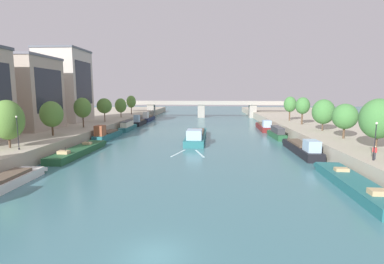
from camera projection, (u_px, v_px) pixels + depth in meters
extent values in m
plane|color=#42757F|center=(155.00, 256.00, 17.93)|extent=(400.00, 400.00, 0.00)
cube|color=#B2A893|center=(47.00, 127.00, 74.50)|extent=(36.00, 170.00, 2.40)
cube|color=#B2A893|center=(355.00, 130.00, 69.78)|extent=(36.00, 170.00, 2.40)
cube|color=#23666B|center=(196.00, 137.00, 62.46)|extent=(4.07, 20.39, 1.19)
cube|color=#23666B|center=(199.00, 130.00, 72.85)|extent=(3.66, 1.29, 0.96)
cube|color=#23666B|center=(196.00, 134.00, 62.38)|extent=(4.14, 20.39, 0.06)
cube|color=#9EBCD6|center=(194.00, 134.00, 55.41)|extent=(2.92, 4.10, 1.80)
cube|color=black|center=(195.00, 132.00, 57.40)|extent=(2.30, 0.06, 0.51)
cube|color=brown|center=(197.00, 132.00, 64.36)|extent=(3.11, 10.62, 0.36)
cylinder|color=#232328|center=(198.00, 136.00, 56.23)|extent=(0.07, 0.07, 1.10)
cube|color=silver|center=(200.00, 153.00, 48.14)|extent=(1.94, 5.88, 0.03)
cube|color=silver|center=(178.00, 153.00, 48.40)|extent=(2.06, 5.85, 0.03)
cube|color=silver|center=(35.00, 169.00, 36.42)|extent=(2.67, 1.24, 0.82)
cube|color=brown|center=(2.00, 178.00, 30.50)|extent=(2.29, 7.25, 0.36)
cube|color=#235633|center=(78.00, 151.00, 47.42)|extent=(3.36, 15.86, 1.00)
cube|color=#235633|center=(98.00, 142.00, 55.54)|extent=(2.85, 1.29, 0.87)
cube|color=#235633|center=(78.00, 148.00, 47.35)|extent=(3.42, 15.86, 0.06)
cube|color=tan|center=(87.00, 143.00, 50.74)|extent=(1.51, 0.94, 0.40)
cube|color=tan|center=(64.00, 152.00, 42.94)|extent=(1.66, 1.14, 0.48)
cylinder|color=#232328|center=(65.00, 151.00, 42.55)|extent=(0.07, 0.07, 1.10)
cube|color=#23666B|center=(108.00, 136.00, 63.32)|extent=(2.66, 11.73, 1.25)
cube|color=#23666B|center=(118.00, 132.00, 69.39)|extent=(2.21, 1.33, 0.99)
cube|color=#23666B|center=(108.00, 133.00, 63.23)|extent=(2.70, 11.73, 0.06)
cube|color=#9E5133|center=(100.00, 131.00, 59.17)|extent=(1.78, 2.39, 2.13)
cube|color=black|center=(102.00, 128.00, 60.28)|extent=(1.37, 0.07, 0.60)
cube|color=brown|center=(110.00, 132.00, 64.35)|extent=(1.97, 6.12, 0.36)
cylinder|color=#232328|center=(103.00, 133.00, 59.66)|extent=(0.07, 0.07, 1.10)
cube|color=#23666B|center=(128.00, 128.00, 78.16)|extent=(2.13, 11.28, 1.06)
cube|color=#23666B|center=(133.00, 125.00, 84.06)|extent=(1.93, 1.25, 0.89)
cube|color=#23666B|center=(128.00, 126.00, 78.08)|extent=(2.17, 11.28, 0.06)
cube|color=beige|center=(127.00, 124.00, 77.42)|extent=(1.73, 7.23, 1.40)
cube|color=#4C4C51|center=(127.00, 121.00, 77.32)|extent=(1.85, 7.44, 0.08)
cylinder|color=#232328|center=(125.00, 125.00, 74.64)|extent=(0.07, 0.07, 1.10)
cube|color=black|center=(140.00, 123.00, 90.81)|extent=(2.13, 9.78, 1.20)
cube|color=black|center=(143.00, 121.00, 95.97)|extent=(1.99, 1.26, 0.97)
cube|color=black|center=(140.00, 121.00, 90.73)|extent=(2.18, 9.78, 0.06)
cube|color=#9EBCD6|center=(137.00, 118.00, 87.29)|extent=(1.57, 1.96, 2.15)
cube|color=black|center=(138.00, 117.00, 88.22)|extent=(1.25, 0.04, 0.60)
cube|color=brown|center=(140.00, 120.00, 91.66)|extent=(1.65, 5.09, 0.36)
cylinder|color=#232328|center=(138.00, 120.00, 87.73)|extent=(0.07, 0.07, 1.10)
cube|color=#1E284C|center=(149.00, 119.00, 103.92)|extent=(2.27, 12.33, 1.24)
cube|color=#1E284C|center=(152.00, 117.00, 110.33)|extent=(2.10, 1.27, 0.99)
cube|color=#1E284C|center=(148.00, 117.00, 103.83)|extent=(2.31, 12.33, 0.06)
cube|color=white|center=(146.00, 115.00, 99.53)|extent=(1.67, 2.47, 2.23)
cube|color=black|center=(147.00, 114.00, 100.71)|extent=(1.32, 0.04, 0.62)
cube|color=brown|center=(149.00, 116.00, 105.02)|extent=(1.75, 6.41, 0.36)
cylinder|color=#232328|center=(147.00, 117.00, 100.07)|extent=(0.07, 0.07, 1.10)
cube|color=#23666B|center=(355.00, 185.00, 30.12)|extent=(3.40, 15.73, 1.01)
cube|color=#23666B|center=(326.00, 165.00, 38.18)|extent=(2.88, 1.29, 0.87)
cube|color=#23666B|center=(355.00, 180.00, 30.05)|extent=(3.46, 15.73, 0.06)
cube|color=tan|center=(342.00, 169.00, 33.42)|extent=(1.52, 0.94, 0.40)
cube|color=tan|center=(379.00, 192.00, 25.69)|extent=(1.68, 1.14, 0.48)
cube|color=black|center=(301.00, 149.00, 48.40)|extent=(2.56, 14.47, 1.27)
cube|color=black|center=(289.00, 141.00, 55.87)|extent=(2.39, 1.27, 1.00)
cube|color=black|center=(301.00, 146.00, 48.30)|extent=(2.61, 14.47, 0.06)
cube|color=#9EBCD6|center=(312.00, 146.00, 43.32)|extent=(1.90, 2.90, 1.71)
cube|color=black|center=(309.00, 143.00, 44.73)|extent=(1.51, 0.03, 0.48)
cube|color=brown|center=(299.00, 143.00, 49.71)|extent=(1.99, 7.53, 0.36)
cylinder|color=#232328|center=(313.00, 147.00, 43.91)|extent=(0.07, 0.07, 1.10)
cube|color=#235633|center=(277.00, 135.00, 64.62)|extent=(2.16, 9.99, 1.19)
cube|color=#235633|center=(271.00, 132.00, 69.87)|extent=(1.84, 1.29, 0.96)
cube|color=#235633|center=(277.00, 133.00, 64.53)|extent=(2.20, 9.99, 0.06)
cube|color=#38383D|center=(278.00, 130.00, 63.95)|extent=(1.73, 6.40, 1.30)
cube|color=#4C4C51|center=(278.00, 127.00, 63.85)|extent=(1.85, 6.60, 0.08)
cylinder|color=#232328|center=(282.00, 132.00, 61.49)|extent=(0.07, 0.07, 1.10)
cube|color=maroon|center=(264.00, 127.00, 79.23)|extent=(3.21, 14.37, 1.22)
cube|color=maroon|center=(260.00, 124.00, 86.60)|extent=(2.60, 1.35, 0.98)
cube|color=maroon|center=(264.00, 125.00, 79.14)|extent=(3.26, 14.37, 0.06)
cube|color=#9EBCD6|center=(267.00, 124.00, 74.23)|extent=(2.12, 2.93, 1.77)
cube|color=black|center=(266.00, 122.00, 75.61)|extent=(1.62, 0.09, 0.50)
cube|color=brown|center=(263.00, 124.00, 80.52)|extent=(2.37, 7.50, 0.36)
cylinder|color=#232328|center=(268.00, 125.00, 74.80)|extent=(0.07, 0.07, 1.10)
cylinder|color=brown|center=(9.00, 139.00, 40.48)|extent=(0.28, 0.28, 2.45)
ellipsoid|color=#568438|center=(8.00, 120.00, 40.10)|extent=(4.35, 4.35, 5.60)
cylinder|color=brown|center=(53.00, 128.00, 52.10)|extent=(0.34, 0.34, 2.63)
ellipsoid|color=#568438|center=(52.00, 114.00, 51.74)|extent=(4.01, 4.01, 4.70)
cylinder|color=brown|center=(83.00, 120.00, 64.25)|extent=(0.29, 0.29, 3.22)
ellipsoid|color=#568438|center=(83.00, 108.00, 63.86)|extent=(3.76, 3.76, 4.47)
cylinder|color=brown|center=(105.00, 116.00, 76.75)|extent=(0.25, 0.25, 3.17)
ellipsoid|color=#568438|center=(104.00, 106.00, 76.38)|extent=(3.94, 3.94, 4.04)
cylinder|color=brown|center=(121.00, 113.00, 90.36)|extent=(0.28, 0.28, 2.53)
ellipsoid|color=#568438|center=(121.00, 105.00, 90.02)|extent=(3.60, 3.60, 4.48)
cylinder|color=brown|center=(131.00, 110.00, 103.29)|extent=(0.31, 0.31, 3.33)
ellipsoid|color=#568438|center=(131.00, 102.00, 102.89)|extent=(3.38, 3.38, 4.38)
cylinder|color=brown|center=(376.00, 140.00, 39.05)|extent=(0.34, 0.34, 2.81)
ellipsoid|color=#427F3D|center=(378.00, 119.00, 38.65)|extent=(4.72, 4.72, 5.43)
cylinder|color=brown|center=(344.00, 131.00, 48.72)|extent=(0.35, 0.35, 2.61)
ellipsoid|color=#427F3D|center=(345.00, 116.00, 48.38)|extent=(4.09, 4.09, 4.30)
cylinder|color=brown|center=(323.00, 125.00, 58.79)|extent=(0.26, 0.26, 2.53)
ellipsoid|color=#427F3D|center=(323.00, 112.00, 58.42)|extent=(4.45, 4.45, 5.06)
cylinder|color=brown|center=(302.00, 117.00, 70.43)|extent=(0.38, 0.38, 3.49)
ellipsoid|color=#427F3D|center=(303.00, 106.00, 70.04)|extent=(3.42, 3.42, 4.10)
cylinder|color=brown|center=(290.00, 115.00, 79.79)|extent=(0.37, 0.37, 3.39)
ellipsoid|color=#427F3D|center=(290.00, 104.00, 79.40)|extent=(3.39, 3.39, 4.27)
cylinder|color=black|center=(18.00, 134.00, 39.08)|extent=(0.11, 0.11, 4.41)
sphere|color=#EAE5C6|center=(16.00, 117.00, 38.76)|extent=(0.28, 0.28, 0.28)
cylinder|color=black|center=(19.00, 149.00, 39.37)|extent=(0.22, 0.22, 0.20)
cylinder|color=black|center=(375.00, 143.00, 32.86)|extent=(0.11, 0.11, 4.19)
sphere|color=#EAE5C6|center=(377.00, 123.00, 32.55)|extent=(0.28, 0.28, 0.28)
cylinder|color=black|center=(373.00, 159.00, 33.13)|extent=(0.22, 0.22, 0.20)
cube|color=#A89989|center=(24.00, 94.00, 60.25)|extent=(11.28, 12.41, 14.88)
cube|color=slate|center=(21.00, 57.00, 59.19)|extent=(11.62, 12.78, 0.50)
cube|color=#232833|center=(50.00, 91.00, 59.80)|extent=(0.04, 9.93, 8.93)
cube|color=#BCB2A8|center=(65.00, 87.00, 77.15)|extent=(10.77, 11.85, 18.81)
cube|color=#565B66|center=(63.00, 50.00, 75.83)|extent=(11.09, 12.21, 0.50)
cube|color=#232833|center=(84.00, 83.00, 76.69)|extent=(0.04, 9.48, 11.29)
cube|color=#9E998E|center=(201.00, 104.00, 117.23)|extent=(65.76, 4.40, 0.60)
cube|color=#9E998E|center=(201.00, 102.00, 115.15)|extent=(65.76, 0.30, 0.90)
cube|color=#9E998E|center=(202.00, 102.00, 119.11)|extent=(65.76, 0.30, 0.90)
cube|color=#9E998E|center=(151.00, 111.00, 118.90)|extent=(2.80, 3.60, 5.25)
cube|color=#9E998E|center=(201.00, 111.00, 117.64)|extent=(2.80, 3.60, 5.25)
cube|color=#9E998E|center=(252.00, 111.00, 116.37)|extent=(2.80, 3.60, 5.25)
cylinder|color=#2D2D38|center=(373.00, 156.00, 33.69)|extent=(0.13, 0.13, 0.84)
cylinder|color=#2D2D38|center=(375.00, 156.00, 33.52)|extent=(0.13, 0.13, 0.84)
cube|color=#DB3838|center=(375.00, 150.00, 33.51)|extent=(0.35, 0.39, 0.56)
sphere|color=beige|center=(375.00, 147.00, 33.46)|extent=(0.21, 0.21, 0.21)
cylinder|color=#DB3838|center=(373.00, 150.00, 33.70)|extent=(0.09, 0.09, 0.54)
cylinder|color=#DB3838|center=(377.00, 150.00, 33.32)|extent=(0.09, 0.09, 0.54)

